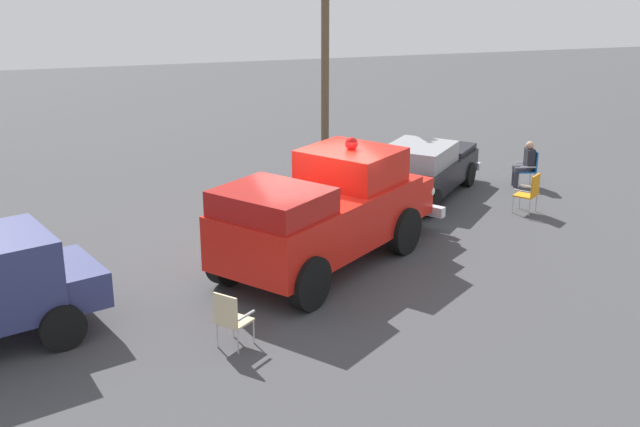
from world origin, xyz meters
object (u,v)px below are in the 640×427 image
object	(u,v)px
vintage_fire_truck	(327,211)
lawn_chair_spare	(230,316)
classic_hot_rod	(423,168)
utility_pole	(325,31)
spectator_seated	(526,162)
lawn_chair_near_truck	(530,166)
lawn_chair_by_car	(530,191)

from	to	relation	value
vintage_fire_truck	lawn_chair_spare	size ratio (longest dim) A/B	5.86
classic_hot_rod	utility_pole	bearing A→B (deg)	-169.03
lawn_chair_spare	spectator_seated	distance (m)	11.92
vintage_fire_truck	lawn_chair_spare	xyz separation A→B (m)	(3.20, -2.55, -0.61)
spectator_seated	utility_pole	size ratio (longest dim) A/B	0.18
classic_hot_rod	lawn_chair_spare	world-z (taller)	classic_hot_rod
vintage_fire_truck	lawn_chair_near_truck	distance (m)	8.12
lawn_chair_spare	spectator_seated	bearing A→B (deg)	127.75
classic_hot_rod	utility_pole	size ratio (longest dim) A/B	0.61
classic_hot_rod	spectator_seated	distance (m)	3.06
lawn_chair_by_car	utility_pole	bearing A→B (deg)	-158.34
lawn_chair_by_car	lawn_chair_near_truck	bearing A→B (deg)	151.39
lawn_chair_spare	utility_pole	xyz separation A→B (m)	(-13.08, 5.24, 3.21)
spectator_seated	lawn_chair_by_car	bearing A→B (deg)	-25.56
lawn_chair_by_car	lawn_chair_spare	size ratio (longest dim) A/B	1.00
lawn_chair_near_truck	lawn_chair_spare	xyz separation A→B (m)	(7.27, -9.55, 0.00)
vintage_fire_truck	classic_hot_rod	bearing A→B (deg)	136.90
lawn_chair_near_truck	lawn_chair_by_car	xyz separation A→B (m)	(2.12, -1.16, 0.00)
utility_pole	vintage_fire_truck	bearing A→B (deg)	-15.21
classic_hot_rod	utility_pole	world-z (taller)	utility_pole
utility_pole	classic_hot_rod	bearing A→B (deg)	10.97
classic_hot_rod	lawn_chair_by_car	world-z (taller)	classic_hot_rod
spectator_seated	classic_hot_rod	bearing A→B (deg)	-89.58
lawn_chair_near_truck	utility_pole	distance (m)	7.92
classic_hot_rod	lawn_chair_near_truck	bearing A→B (deg)	89.82
lawn_chair_spare	vintage_fire_truck	bearing A→B (deg)	141.43
lawn_chair_by_car	spectator_seated	world-z (taller)	spectator_seated
vintage_fire_truck	lawn_chair_spare	bearing A→B (deg)	-38.57
lawn_chair_by_car	lawn_chair_spare	world-z (taller)	same
classic_hot_rod	lawn_chair_by_car	size ratio (longest dim) A/B	4.38
lawn_chair_spare	utility_pole	size ratio (longest dim) A/B	0.14
classic_hot_rod	lawn_chair_near_truck	size ratio (longest dim) A/B	4.38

